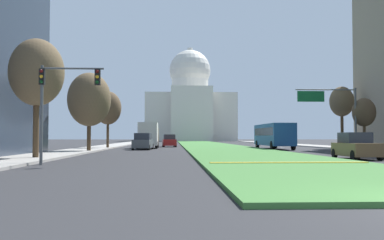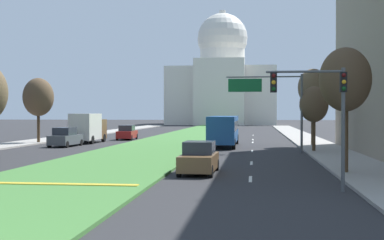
% 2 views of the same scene
% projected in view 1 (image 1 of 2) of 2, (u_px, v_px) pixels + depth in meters
% --- Properties ---
extents(ground_plane, '(304.55, 304.55, 0.00)m').
position_uv_depth(ground_plane, '(205.00, 145.00, 77.97)').
color(ground_plane, '#2B2B2D').
extents(grass_median, '(8.96, 124.59, 0.14)m').
position_uv_depth(grass_median, '(208.00, 145.00, 71.06)').
color(grass_median, '#427A38').
rests_on(grass_median, ground_plane).
extents(median_curb_nose, '(8.06, 0.50, 0.04)m').
position_uv_depth(median_curb_nose, '(289.00, 162.00, 21.82)').
color(median_curb_nose, gold).
rests_on(median_curb_nose, grass_median).
extents(lane_dashes_right, '(0.16, 53.12, 0.01)m').
position_uv_depth(lane_dashes_right, '(297.00, 149.00, 50.84)').
color(lane_dashes_right, silver).
rests_on(lane_dashes_right, ground_plane).
extents(sidewalk_left, '(4.00, 124.59, 0.15)m').
position_uv_depth(sidewalk_left, '(109.00, 146.00, 63.47)').
color(sidewalk_left, '#9E9991').
rests_on(sidewalk_left, ground_plane).
extents(sidewalk_right, '(4.00, 124.59, 0.15)m').
position_uv_depth(sidewalk_right, '(313.00, 146.00, 64.84)').
color(sidewalk_right, '#9E9991').
rests_on(sidewalk_right, ground_plane).
extents(capitol_building, '(29.41, 27.93, 32.05)m').
position_uv_depth(capitol_building, '(190.00, 107.00, 146.72)').
color(capitol_building, silver).
rests_on(capitol_building, ground_plane).
extents(traffic_light_near_left, '(3.34, 0.35, 5.20)m').
position_uv_depth(traffic_light_near_left, '(58.00, 92.00, 22.46)').
color(traffic_light_near_left, '#515456').
rests_on(traffic_light_near_left, ground_plane).
extents(overhead_guide_sign, '(6.34, 0.20, 6.50)m').
position_uv_depth(overhead_guide_sign, '(333.00, 105.00, 44.18)').
color(overhead_guide_sign, '#515456').
rests_on(overhead_guide_sign, ground_plane).
extents(street_tree_left_near, '(3.48, 3.48, 7.80)m').
position_uv_depth(street_tree_left_near, '(37.00, 73.00, 27.72)').
color(street_tree_left_near, '#4C3823').
rests_on(street_tree_left_near, ground_plane).
extents(street_tree_left_mid, '(4.11, 4.11, 7.60)m').
position_uv_depth(street_tree_left_mid, '(89.00, 100.00, 41.12)').
color(street_tree_left_mid, '#4C3823').
rests_on(street_tree_left_mid, ground_plane).
extents(street_tree_right_mid, '(2.38, 2.38, 5.49)m').
position_uv_depth(street_tree_right_mid, '(364.00, 113.00, 44.64)').
color(street_tree_right_mid, '#4C3823').
rests_on(street_tree_right_mid, ground_plane).
extents(street_tree_left_far, '(3.25, 3.25, 6.99)m').
position_uv_depth(street_tree_left_far, '(108.00, 108.00, 52.34)').
color(street_tree_left_far, '#4C3823').
rests_on(street_tree_left_far, ground_plane).
extents(street_tree_right_far, '(2.93, 2.93, 7.60)m').
position_uv_depth(street_tree_right_far, '(342.00, 102.00, 52.48)').
color(street_tree_right_far, '#4C3823').
rests_on(street_tree_right_far, ground_plane).
extents(sedan_lead_stopped, '(1.95, 4.27, 1.75)m').
position_uv_depth(sedan_lead_stopped, '(356.00, 147.00, 28.11)').
color(sedan_lead_stopped, brown).
rests_on(sedan_lead_stopped, ground_plane).
extents(sedan_midblock, '(2.22, 4.42, 1.86)m').
position_uv_depth(sedan_midblock, '(143.00, 142.00, 48.12)').
color(sedan_midblock, '#4C5156').
rests_on(sedan_midblock, ground_plane).
extents(sedan_distant, '(2.11, 4.74, 1.78)m').
position_uv_depth(sedan_distant, '(169.00, 141.00, 61.55)').
color(sedan_distant, maroon).
rests_on(sedan_distant, ground_plane).
extents(box_truck_delivery, '(2.40, 6.40, 3.20)m').
position_uv_depth(box_truck_delivery, '(149.00, 135.00, 54.20)').
color(box_truck_delivery, brown).
rests_on(box_truck_delivery, ground_plane).
extents(city_bus, '(2.62, 11.00, 2.95)m').
position_uv_depth(city_bus, '(273.00, 134.00, 51.02)').
color(city_bus, '#1E4C8C').
rests_on(city_bus, ground_plane).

